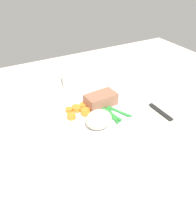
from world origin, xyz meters
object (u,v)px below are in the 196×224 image
meat_portion (102,99)px  water_glass (73,77)px  dinner_plate (98,117)px  knife (148,103)px  fork (36,140)px

meat_portion → water_glass: (-1.96, 15.60, 0.79)cm
dinner_plate → knife: dinner_plate is taller
fork → knife: size_ratio=0.81×
dinner_plate → water_glass: bearing=85.8°
dinner_plate → water_glass: water_glass is taller
fork → water_glass: bearing=46.5°
dinner_plate → fork: bearing=-179.1°
fork → dinner_plate: bearing=0.6°
dinner_plate → fork: 17.19cm
dinner_plate → knife: (17.12, -0.29, -0.60)cm
dinner_plate → meat_portion: bearing=49.4°
meat_portion → fork: bearing=-168.4°
dinner_plate → meat_portion: 5.80cm
meat_portion → knife: bearing=-17.2°
meat_portion → water_glass: bearing=97.2°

